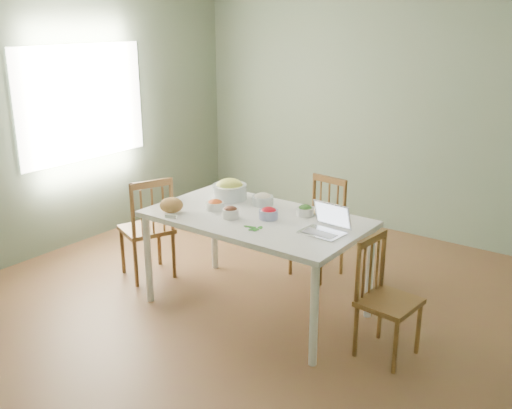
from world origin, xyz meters
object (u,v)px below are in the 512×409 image
Objects in this scene: chair_far at (317,228)px; chair_left at (146,227)px; bowl_squash at (230,189)px; dining_table at (256,263)px; bread_boule at (171,205)px; chair_right at (390,300)px; laptop at (322,220)px.

chair_left is (-1.28, -0.97, 0.03)m from chair_far.
dining_table is at bearing -27.45° from bowl_squash.
bowl_squash is at bearing 75.51° from bread_boule.
chair_left is 3.27× the size of bowl_squash.
chair_left reaches higher than chair_right.
dining_table is at bearing 95.24° from chair_right.
laptop is (1.85, 0.04, 0.44)m from chair_left.
bread_boule is at bearing 105.84° from chair_right.
dining_table is 9.19× the size of bread_boule.
chair_right is (2.41, 0.07, -0.05)m from chair_left.
bowl_squash is at bearing -122.42° from chair_far.
bread_boule is at bearing -162.82° from laptop.
chair_right is 1.89m from bread_boule.
chair_right is at bearing -0.30° from dining_table.
laptop is at bearing 113.30° from chair_left.
chair_left is (-1.22, -0.07, 0.08)m from dining_table.
laptop is at bearing -2.71° from dining_table.
chair_far is 0.95× the size of chair_left.
chair_right is at bearing 5.87° from laptop.
chair_left reaches higher than chair_far.
chair_left is at bearing -175.23° from laptop.
laptop reaches higher than bowl_squash.
dining_table is 1.23m from chair_left.
bread_boule is 0.60m from bowl_squash.
dining_table is 0.85m from bread_boule.
bread_boule is 0.62× the size of laptop.
laptop is (1.25, 0.30, 0.04)m from bread_boule.
chair_far is at bearing 125.43° from laptop.
chair_far is (0.05, 0.90, 0.05)m from dining_table.
chair_left is 3.18× the size of laptop.
bread_boule is at bearing -104.49° from bowl_squash.
chair_left reaches higher than bread_boule.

